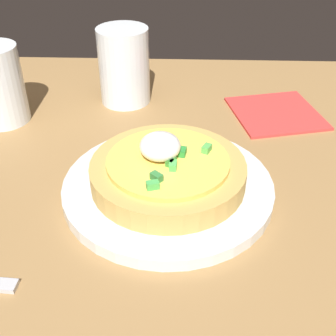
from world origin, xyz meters
TOP-DOWN VIEW (x-y plane):
  - dining_table at (0.00, 0.00)cm, footprint 92.56×71.37cm
  - plate at (4.63, -4.64)cm, footprint 24.43×24.43cm
  - pizza at (4.64, -4.59)cm, footprint 17.77×17.77cm
  - cup_far at (28.31, 3.05)cm, footprint 7.88×7.88cm
  - napkin at (24.35, -20.52)cm, footprint 15.17×15.17cm

SIDE VIEW (x-z plane):
  - dining_table at x=0.00cm, z-range 0.00..3.33cm
  - napkin at x=24.35cm, z-range 3.33..3.73cm
  - plate at x=4.63cm, z-range 3.33..4.83cm
  - pizza at x=4.64cm, z-range 3.49..9.59cm
  - cup_far at x=28.31cm, z-range 2.84..14.54cm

